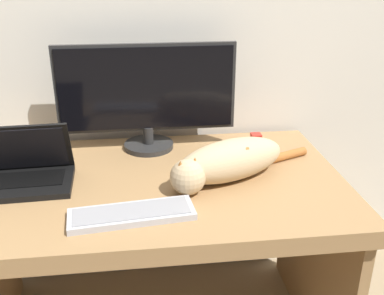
# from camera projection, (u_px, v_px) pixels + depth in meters

# --- Properties ---
(desk) EXTENTS (1.32, 0.79, 0.70)m
(desk) POSITION_uv_depth(u_px,v_px,m) (153.00, 218.00, 1.60)
(desk) COLOR #A37A4C
(desk) RESTS_ON ground_plane
(monitor) EXTENTS (0.68, 0.19, 0.41)m
(monitor) POSITION_uv_depth(u_px,v_px,m) (146.00, 95.00, 1.71)
(monitor) COLOR #282828
(monitor) RESTS_ON desk
(laptop) EXTENTS (0.33, 0.23, 0.21)m
(laptop) POSITION_uv_depth(u_px,v_px,m) (22.00, 173.00, 1.49)
(laptop) COLOR black
(laptop) RESTS_ON desk
(external_keyboard) EXTENTS (0.38, 0.16, 0.02)m
(external_keyboard) POSITION_uv_depth(u_px,v_px,m) (132.00, 214.00, 1.31)
(external_keyboard) COLOR #BCBCC1
(external_keyboard) RESTS_ON desk
(cat) EXTENTS (0.54, 0.33, 0.14)m
(cat) POSITION_uv_depth(u_px,v_px,m) (227.00, 161.00, 1.51)
(cat) COLOR #D1B284
(cat) RESTS_ON desk
(small_toy) EXTENTS (0.04, 0.04, 0.04)m
(small_toy) POSITION_uv_depth(u_px,v_px,m) (256.00, 138.00, 1.83)
(small_toy) COLOR red
(small_toy) RESTS_ON desk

